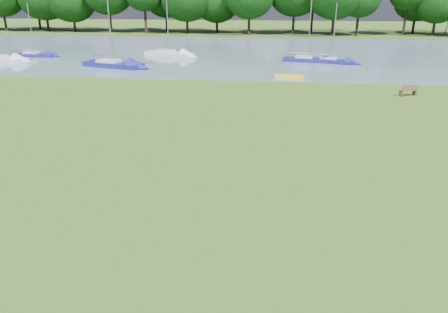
# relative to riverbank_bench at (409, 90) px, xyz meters

# --- Properties ---
(ground) EXTENTS (220.00, 220.00, 0.00)m
(ground) POSITION_rel_riverbank_bench_xyz_m (-13.94, -16.96, -0.50)
(ground) COLOR olive
(river) EXTENTS (220.00, 40.00, 0.10)m
(river) POSITION_rel_riverbank_bench_xyz_m (-13.94, 25.04, -0.50)
(river) COLOR slate
(river) RESTS_ON ground
(far_bank) EXTENTS (220.00, 20.00, 0.40)m
(far_bank) POSITION_rel_riverbank_bench_xyz_m (-13.94, 55.04, -0.50)
(far_bank) COLOR #4C6626
(far_bank) RESTS_ON ground
(riverbank_bench) EXTENTS (1.67, 1.06, 0.99)m
(riverbank_bench) POSITION_rel_riverbank_bench_xyz_m (0.00, 0.00, 0.00)
(riverbank_bench) COLOR brown
(riverbank_bench) RESTS_ON ground
(kayak) EXTENTS (3.10, 1.03, 0.30)m
(kayak) POSITION_rel_riverbank_bench_xyz_m (-9.98, 7.04, -0.30)
(kayak) COLOR yellow
(kayak) RESTS_ON river
(sailboat_0) EXTENTS (7.30, 3.20, 8.01)m
(sailboat_0) POSITION_rel_riverbank_bench_xyz_m (-46.07, 14.04, -0.00)
(sailboat_0) COLOR silver
(sailboat_0) RESTS_ON river
(sailboat_1) EXTENTS (7.30, 4.76, 7.97)m
(sailboat_1) POSITION_rel_riverbank_bench_xyz_m (-25.89, 20.90, 0.03)
(sailboat_1) COLOR silver
(sailboat_1) RESTS_ON river
(sailboat_4) EXTENTS (5.47, 1.62, 6.92)m
(sailboat_4) POSITION_rel_riverbank_bench_xyz_m (-43.77, 18.32, -0.04)
(sailboat_4) COLOR navy
(sailboat_4) RESTS_ON river
(sailboat_5) EXTENTS (7.74, 4.28, 10.00)m
(sailboat_5) POSITION_rel_riverbank_bench_xyz_m (-30.39, 11.36, 0.07)
(sailboat_5) COLOR navy
(sailboat_5) RESTS_ON river
(sailboat_6) EXTENTS (6.16, 2.76, 8.76)m
(sailboat_6) POSITION_rel_riverbank_bench_xyz_m (-7.39, 17.76, 0.01)
(sailboat_6) COLOR navy
(sailboat_6) RESTS_ON river
(sailboat_7) EXTENTS (5.62, 3.47, 7.03)m
(sailboat_7) POSITION_rel_riverbank_bench_xyz_m (-4.47, 17.06, -0.03)
(sailboat_7) COLOR navy
(sailboat_7) RESTS_ON river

